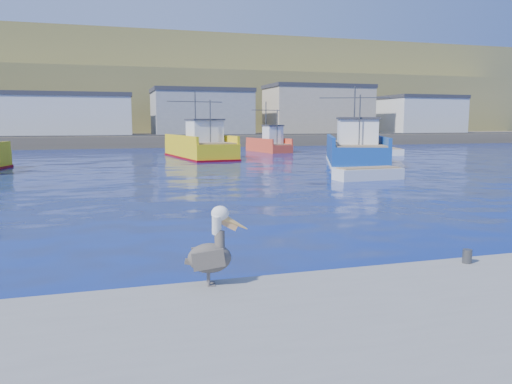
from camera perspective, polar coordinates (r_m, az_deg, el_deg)
ground at (r=13.33m, az=3.08°, el=-7.29°), size 260.00×260.00×0.00m
dock_bollards at (r=10.41m, az=12.61°, el=-8.17°), size 36.20×0.20×0.30m
far_shore at (r=121.52m, az=-14.65°, el=10.32°), size 200.00×81.00×24.00m
trawler_yellow_b at (r=49.81m, az=-6.40°, el=5.15°), size 5.82×12.52×6.62m
trawler_blue at (r=43.82m, az=11.24°, el=4.72°), size 9.08×13.54×6.71m
boat_orange at (r=59.31m, az=1.57°, el=5.54°), size 3.86×7.42×5.92m
skiff_mid at (r=31.45m, az=12.69°, el=1.93°), size 4.36×1.78×0.93m
skiff_far at (r=56.36m, az=15.34°, el=4.43°), size 2.53×4.26×0.88m
pelican at (r=9.35m, az=-5.07°, el=-6.77°), size 1.21×0.61×1.49m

